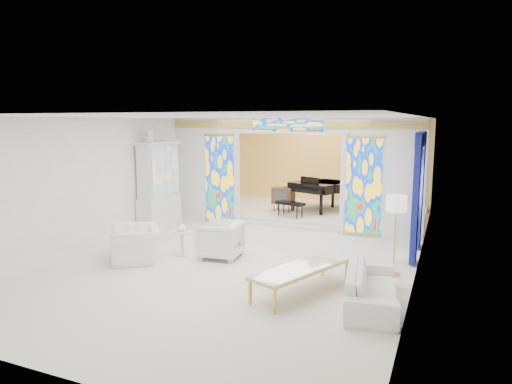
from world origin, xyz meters
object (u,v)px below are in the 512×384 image
at_px(armchair_left, 135,244).
at_px(grand_piano, 325,187).
at_px(china_cabinet, 159,187).
at_px(coffee_table, 302,269).
at_px(tv_console, 283,196).
at_px(armchair_right, 220,240).
at_px(sofa, 372,287).

distance_m(armchair_left, grand_piano, 6.66).
height_order(china_cabinet, grand_piano, china_cabinet).
bearing_deg(china_cabinet, coffee_table, -30.95).
bearing_deg(tv_console, grand_piano, 34.92).
bearing_deg(china_cabinet, grand_piano, 44.05).
xyz_separation_m(armchair_right, tv_console, (-0.20, 4.57, 0.26)).
bearing_deg(armchair_right, china_cabinet, -128.63).
xyz_separation_m(china_cabinet, tv_console, (2.56, 2.85, -0.51)).
height_order(armchair_left, grand_piano, grand_piano).
bearing_deg(armchair_left, china_cabinet, 165.98).
distance_m(china_cabinet, tv_console, 3.86).
bearing_deg(coffee_table, tv_console, 112.57).
relative_size(armchair_left, coffee_table, 0.51).
xyz_separation_m(armchair_left, sofa, (4.97, -0.44, -0.07)).
relative_size(coffee_table, tv_console, 2.98).
distance_m(china_cabinet, grand_piano, 5.12).
bearing_deg(sofa, china_cabinet, 54.84).
bearing_deg(armchair_left, sofa, 46.29).
distance_m(china_cabinet, coffee_table, 5.86).
height_order(coffee_table, grand_piano, grand_piano).
bearing_deg(grand_piano, armchair_right, -79.60).
relative_size(china_cabinet, coffee_table, 1.24).
bearing_deg(grand_piano, tv_console, -127.31).
bearing_deg(grand_piano, sofa, -49.05).
xyz_separation_m(china_cabinet, sofa, (6.17, -3.04, -0.88)).
xyz_separation_m(coffee_table, grand_piano, (-1.31, 6.55, 0.47)).
relative_size(armchair_left, grand_piano, 0.40).
bearing_deg(armchair_left, coffee_table, 45.45).
bearing_deg(china_cabinet, armchair_right, -31.98).
bearing_deg(tv_console, armchair_left, -101.56).
distance_m(armchair_left, sofa, 4.99).
height_order(armchair_left, sofa, armchair_left).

